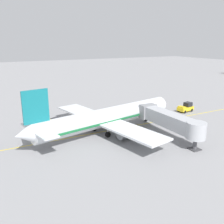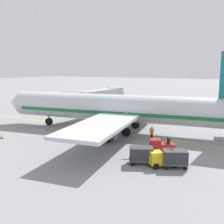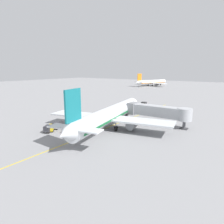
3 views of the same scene
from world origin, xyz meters
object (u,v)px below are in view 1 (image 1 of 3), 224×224
at_px(jet_bridge, 170,120).
at_px(baggage_cart_second_in_train, 44,123).
at_px(safety_cone_nose_left, 132,118).
at_px(baggage_tug_lead, 60,127).
at_px(baggage_cart_front, 56,120).
at_px(ground_crew_wing_walker, 78,129).
at_px(parked_airliner, 107,117).
at_px(baggage_tug_trailing, 48,123).
at_px(pushback_tractor, 186,107).
at_px(baggage_tug_spare, 95,122).
at_px(safety_cone_nose_right, 124,111).

height_order(jet_bridge, baggage_cart_second_in_train, jet_bridge).
bearing_deg(baggage_cart_second_in_train, safety_cone_nose_left, 77.58).
bearing_deg(baggage_tug_lead, baggage_cart_front, 174.99).
height_order(baggage_tug_lead, baggage_cart_front, baggage_tug_lead).
xyz_separation_m(baggage_cart_front, ground_crew_wing_walker, (7.90, 2.26, 0.00)).
relative_size(parked_airliner, baggage_cart_second_in_train, 12.95).
relative_size(baggage_tug_lead, baggage_tug_trailing, 1.04).
height_order(baggage_tug_lead, safety_cone_nose_left, baggage_tug_lead).
bearing_deg(pushback_tractor, baggage_cart_front, -100.09).
height_order(jet_bridge, baggage_tug_spare, jet_bridge).
xyz_separation_m(jet_bridge, safety_cone_nose_right, (-19.23, 1.32, -3.17)).
distance_m(baggage_tug_trailing, baggage_cart_second_in_train, 1.12).
bearing_deg(baggage_tug_trailing, parked_airliner, 45.90).
bearing_deg(safety_cone_nose_right, baggage_tug_spare, -62.50).
bearing_deg(baggage_tug_trailing, baggage_tug_lead, 22.12).
bearing_deg(parked_airliner, baggage_tug_lead, -125.04).
bearing_deg(parked_airliner, baggage_tug_spare, -176.51).
xyz_separation_m(baggage_cart_front, baggage_cart_second_in_train, (0.72, -2.90, 0.00)).
relative_size(baggage_tug_trailing, ground_crew_wing_walker, 1.56).
relative_size(parked_airliner, baggage_tug_trailing, 14.06).
distance_m(baggage_tug_lead, baggage_cart_second_in_train, 4.23).
bearing_deg(baggage_cart_front, parked_airliner, 38.71).
bearing_deg(parked_airliner, jet_bridge, 48.54).
height_order(baggage_tug_lead, safety_cone_nose_right, baggage_tug_lead).
bearing_deg(safety_cone_nose_left, baggage_tug_trailing, -103.93).
xyz_separation_m(baggage_tug_trailing, safety_cone_nose_right, (-1.55, 20.38, -0.42)).
relative_size(jet_bridge, baggage_cart_second_in_train, 5.70).
bearing_deg(jet_bridge, baggage_tug_trailing, -132.84).
height_order(parked_airliner, safety_cone_nose_right, parked_airliner).
distance_m(baggage_cart_second_in_train, safety_cone_nose_left, 20.42).
distance_m(parked_airliner, pushback_tractor, 25.86).
height_order(pushback_tractor, baggage_tug_lead, pushback_tractor).
relative_size(baggage_tug_trailing, baggage_cart_front, 0.92).
xyz_separation_m(jet_bridge, safety_cone_nose_left, (-13.00, -0.19, -3.17)).
height_order(pushback_tractor, safety_cone_nose_right, pushback_tractor).
distance_m(parked_airliner, ground_crew_wing_walker, 6.40).
bearing_deg(ground_crew_wing_walker, safety_cone_nose_right, 119.03).
relative_size(baggage_tug_spare, safety_cone_nose_left, 4.62).
bearing_deg(baggage_tug_lead, baggage_cart_second_in_train, -142.87).
relative_size(baggage_tug_lead, baggage_cart_front, 0.96).
relative_size(baggage_tug_lead, baggage_tug_spare, 1.01).
height_order(baggage_tug_spare, safety_cone_nose_left, baggage_tug_spare).
bearing_deg(parked_airliner, baggage_cart_second_in_train, -130.27).
bearing_deg(baggage_tug_trailing, jet_bridge, 47.16).
distance_m(baggage_tug_spare, baggage_cart_front, 8.87).
height_order(parked_airliner, baggage_tug_spare, parked_airliner).
distance_m(parked_airliner, baggage_tug_lead, 10.41).
bearing_deg(safety_cone_nose_right, baggage_cart_front, -86.51).
bearing_deg(jet_bridge, baggage_tug_spare, -144.59).
xyz_separation_m(parked_airliner, ground_crew_wing_walker, (-1.98, -5.66, -2.23)).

